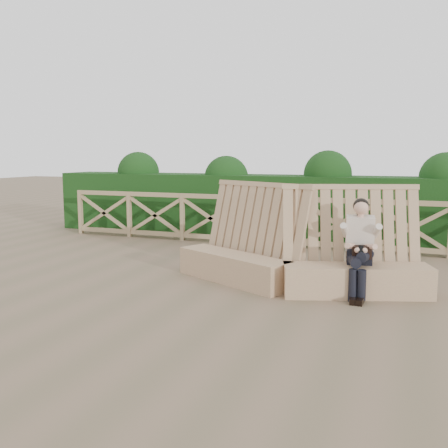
% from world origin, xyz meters
% --- Properties ---
extents(ground, '(60.00, 60.00, 0.00)m').
position_xyz_m(ground, '(0.00, 0.00, 0.00)').
color(ground, brown).
rests_on(ground, ground).
extents(bench, '(3.99, 1.60, 1.58)m').
position_xyz_m(bench, '(1.24, 0.35, 0.39)').
color(bench, '#9A7558').
rests_on(bench, ground).
extents(woman, '(0.43, 0.86, 1.38)m').
position_xyz_m(woman, '(2.21, 0.24, 0.74)').
color(woman, black).
rests_on(woman, ground).
extents(guardrail, '(10.10, 0.09, 1.10)m').
position_xyz_m(guardrail, '(0.00, 3.50, 0.55)').
color(guardrail, '#9B815A').
rests_on(guardrail, ground).
extents(hedge, '(12.00, 1.20, 1.50)m').
position_xyz_m(hedge, '(0.00, 4.70, 0.75)').
color(hedge, black).
rests_on(hedge, ground).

